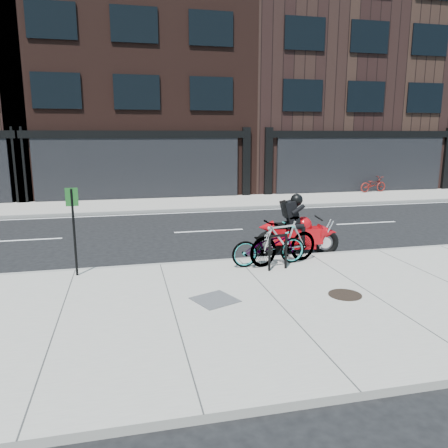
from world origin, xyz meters
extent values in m
plane|color=black|center=(0.00, 0.00, 0.00)|extent=(120.00, 120.00, 0.00)
cube|color=gray|center=(0.00, -5.00, 0.07)|extent=(60.00, 6.00, 0.13)
cube|color=gray|center=(0.00, 7.75, 0.07)|extent=(60.00, 3.50, 0.13)
cube|color=black|center=(-2.00, 14.50, 7.25)|extent=(12.00, 10.00, 14.50)
cube|color=black|center=(10.00, 14.50, 6.25)|extent=(12.00, 10.00, 12.50)
cylinder|color=black|center=(0.46, -3.07, 0.54)|extent=(0.06, 0.06, 0.83)
cylinder|color=black|center=(0.90, -2.97, 0.54)|extent=(0.06, 0.06, 0.83)
cylinder|color=black|center=(0.68, -3.02, 0.96)|extent=(0.46, 0.15, 0.06)
imported|color=gray|center=(0.60, -2.60, 0.63)|extent=(1.95, 0.81, 1.00)
imported|color=gray|center=(0.98, -2.60, 0.71)|extent=(2.01, 1.03, 1.16)
torus|color=black|center=(2.54, -1.71, 0.36)|extent=(0.75, 0.26, 0.74)
torus|color=black|center=(0.97, -1.49, 0.36)|extent=(0.75, 0.26, 0.74)
cube|color=#9F070D|center=(1.75, -1.60, 0.58)|extent=(1.38, 0.60, 0.42)
cone|color=#9F070D|center=(2.58, -1.72, 0.65)|extent=(0.56, 0.55, 0.49)
sphere|color=#9F070D|center=(1.91, -1.62, 0.87)|extent=(0.45, 0.45, 0.45)
cube|color=black|center=(1.41, -1.55, 0.85)|extent=(0.65, 0.39, 0.13)
cylinder|color=silver|center=(1.17, -1.32, 0.33)|extent=(0.62, 0.18, 0.10)
cube|color=black|center=(1.57, -1.58, 1.23)|extent=(0.49, 0.46, 0.66)
cube|color=black|center=(1.39, -1.55, 1.32)|extent=(0.30, 0.37, 0.45)
sphere|color=black|center=(1.70, -1.59, 1.56)|extent=(0.32, 0.32, 0.32)
imported|color=maroon|center=(10.52, 9.00, 0.56)|extent=(1.69, 0.79, 0.85)
cylinder|color=black|center=(1.43, -4.91, 0.14)|extent=(0.67, 0.67, 0.02)
cube|color=#464648|center=(-1.16, -4.59, 0.14)|extent=(0.98, 0.98, 0.02)
cylinder|color=black|center=(-3.91, -2.40, 1.12)|extent=(0.05, 0.05, 1.98)
cube|color=#164F1B|center=(-3.91, -2.40, 1.93)|extent=(0.27, 0.03, 0.40)
camera|label=1|loc=(-2.77, -12.40, 3.30)|focal=35.00mm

